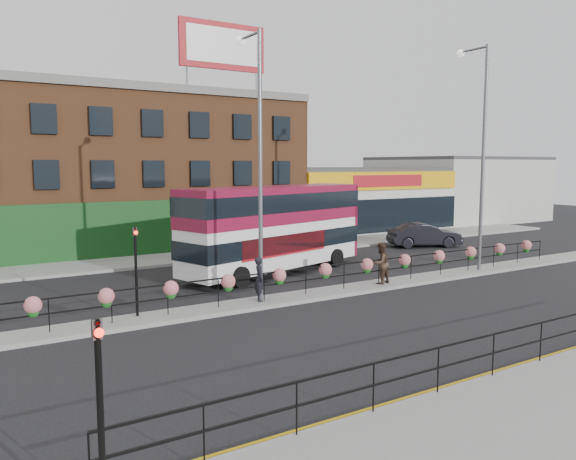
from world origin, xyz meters
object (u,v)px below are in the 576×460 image
pedestrian_a (260,279)px  lamp_column_west (257,143)px  double_decker_bus (275,220)px  pedestrian_b (381,263)px  lamp_column_east (479,138)px  car (424,235)px

pedestrian_a → lamp_column_west: size_ratio=0.17×
double_decker_bus → pedestrian_b: double_decker_bus is taller
double_decker_bus → lamp_column_east: (9.02, -5.13, 4.14)m
pedestrian_a → pedestrian_b: bearing=-70.0°
car → lamp_column_east: (-4.29, -7.75, 6.07)m
pedestrian_a → lamp_column_east: lamp_column_east is taller
double_decker_bus → pedestrian_b: 6.10m
pedestrian_a → lamp_column_west: lamp_column_west is taller
car → lamp_column_east: lamp_column_east is taller
pedestrian_a → pedestrian_b: (6.25, -0.08, 0.06)m
double_decker_bus → car: bearing=11.1°
pedestrian_b → lamp_column_east: 8.81m
pedestrian_b → car: bearing=-154.0°
double_decker_bus → pedestrian_a: size_ratio=6.36×
double_decker_bus → pedestrian_a: (-3.88, -5.29, -1.70)m
double_decker_bus → pedestrian_a: bearing=-126.2°
lamp_column_west → lamp_column_east: bearing=-0.5°
lamp_column_west → double_decker_bus: bearing=52.7°
lamp_column_west → lamp_column_east: size_ratio=0.93×
pedestrian_b → lamp_column_west: size_ratio=0.18×
pedestrian_a → car: bearing=-44.6°
lamp_column_east → car: bearing=61.0°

